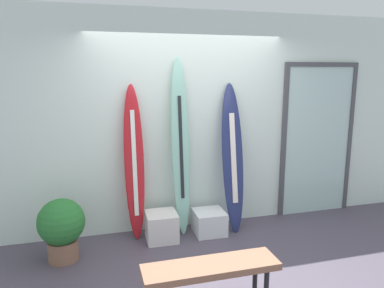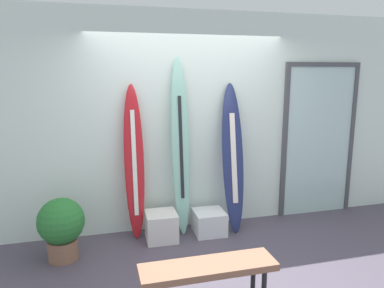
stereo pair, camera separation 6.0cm
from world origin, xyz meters
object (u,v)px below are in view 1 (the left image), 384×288
display_block_center (162,226)px  bench (211,270)px  glass_door (317,137)px  surfboard_navy (233,159)px  potted_plant (62,226)px  display_block_left (209,222)px  surfboard_crimson (134,164)px  surfboard_seafoam (181,149)px

display_block_center → bench: 1.52m
glass_door → bench: size_ratio=1.87×
surfboard_navy → display_block_center: bearing=-173.7°
display_block_center → potted_plant: 1.18m
surfboard_navy → display_block_left: surfboard_navy is taller
surfboard_navy → glass_door: glass_door is taller
display_block_center → bench: bench is taller
surfboard_crimson → glass_door: bearing=3.1°
bench → potted_plant: bearing=134.6°
glass_door → potted_plant: size_ratio=3.10×
display_block_center → bench: size_ratio=0.33×
display_block_left → surfboard_navy: bearing=13.6°
surfboard_crimson → display_block_left: 1.22m
surfboard_crimson → glass_door: 2.65m
surfboard_crimson → potted_plant: size_ratio=2.72×
surfboard_seafoam → bench: surfboard_seafoam is taller
surfboard_navy → glass_door: 1.41m
display_block_center → glass_door: bearing=7.8°
display_block_left → bench: bearing=-107.8°
surfboard_crimson → potted_plant: (-0.85, -0.38, -0.54)m
display_block_center → glass_door: size_ratio=0.18×
display_block_center → potted_plant: bearing=-170.1°
surfboard_crimson → bench: surfboard_crimson is taller
surfboard_navy → glass_door: (1.39, 0.22, 0.18)m
surfboard_navy → display_block_left: (-0.34, -0.08, -0.80)m
surfboard_crimson → display_block_center: bearing=-31.6°
display_block_left → potted_plant: bearing=-172.8°
surfboard_seafoam → potted_plant: (-1.43, -0.37, -0.70)m
display_block_left → display_block_center: 0.63m
display_block_left → surfboard_seafoam: bearing=155.8°
surfboard_crimson → display_block_center: size_ratio=4.93×
surfboard_seafoam → display_block_center: bearing=-148.8°
display_block_left → bench: bench is taller
glass_door → surfboard_seafoam: bearing=-175.9°
display_block_left → display_block_center: (-0.63, -0.02, 0.03)m
display_block_left → glass_door: size_ratio=0.18×
display_block_center → glass_door: glass_door is taller
display_block_center → potted_plant: potted_plant is taller
surfboard_navy → surfboard_crimson: bearing=176.7°
potted_plant → bench: bearing=-45.4°
display_block_left → glass_door: (1.72, 0.30, 0.97)m
surfboard_seafoam → bench: 1.81m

